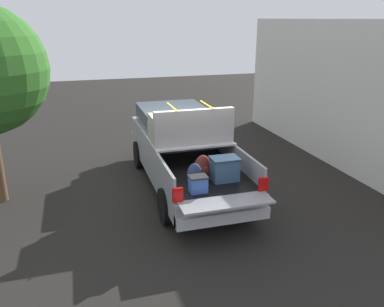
# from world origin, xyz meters

# --- Properties ---
(ground_plane) EXTENTS (40.00, 40.00, 0.00)m
(ground_plane) POSITION_xyz_m (0.00, 0.00, 0.00)
(ground_plane) COLOR black
(pickup_truck) EXTENTS (6.05, 2.06, 2.23)m
(pickup_truck) POSITION_xyz_m (0.35, -0.00, 0.95)
(pickup_truck) COLOR gray
(pickup_truck) RESTS_ON ground_plane
(building_facade) EXTENTS (10.46, 0.36, 4.14)m
(building_facade) POSITION_xyz_m (0.57, -4.76, 2.07)
(building_facade) COLOR silver
(building_facade) RESTS_ON ground_plane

